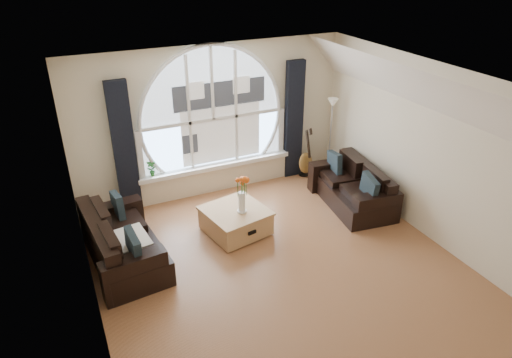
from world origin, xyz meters
The scene contains 21 objects.
ground centered at (0.00, 0.00, 0.00)m, with size 5.00×5.50×0.01m, color brown.
ceiling centered at (0.00, 0.00, 2.70)m, with size 5.00×5.50×0.01m, color silver.
wall_back centered at (0.00, 2.75, 1.35)m, with size 5.00×0.01×2.70m, color beige.
wall_front centered at (0.00, -2.75, 1.35)m, with size 5.00×0.01×2.70m, color beige.
wall_left centered at (-2.50, 0.00, 1.35)m, with size 0.01×5.50×2.70m, color beige.
wall_right centered at (2.50, 0.00, 1.35)m, with size 0.01×5.50×2.70m, color beige.
attic_slope centered at (2.20, 0.00, 2.35)m, with size 0.92×5.50×0.72m, color silver.
arched_window centered at (0.00, 2.72, 1.62)m, with size 2.60×0.06×2.15m, color silver.
window_sill centered at (0.00, 2.65, 0.51)m, with size 2.90×0.22×0.08m, color white.
window_frame centered at (0.00, 2.69, 1.62)m, with size 2.76×0.08×2.15m, color white.
neighbor_house centered at (0.15, 2.71, 1.50)m, with size 1.70×0.02×1.50m, color silver.
curtain_left centered at (-1.60, 2.63, 1.15)m, with size 0.35×0.12×2.30m, color black.
curtain_right centered at (1.60, 2.63, 1.15)m, with size 0.35×0.12×2.30m, color black.
sofa_left centered at (-1.99, 1.13, 0.40)m, with size 0.86×1.73×0.77m, color black.
sofa_right centered at (1.97, 1.13, 0.40)m, with size 0.81×1.62×0.72m, color black.
coffee_chest centered at (-0.22, 1.19, 0.23)m, with size 0.92×0.92×0.45m, color #AB7D4F.
throw_blanket centered at (-1.96, 0.91, 0.50)m, with size 0.55×0.55×0.10m, color silver.
vase_flowers centered at (-0.15, 1.09, 0.80)m, with size 0.24×0.24×0.70m, color white.
floor_lamp centered at (2.22, 2.28, 0.80)m, with size 0.24×0.24×1.60m, color #B2B2B2.
guitar centered at (1.80, 2.43, 0.53)m, with size 0.36×0.24×1.06m, color brown.
potted_plant centered at (-1.19, 2.65, 0.70)m, with size 0.16×0.11×0.30m, color #1E6023.
Camera 1 is at (-2.57, -4.64, 4.21)m, focal length 32.43 mm.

